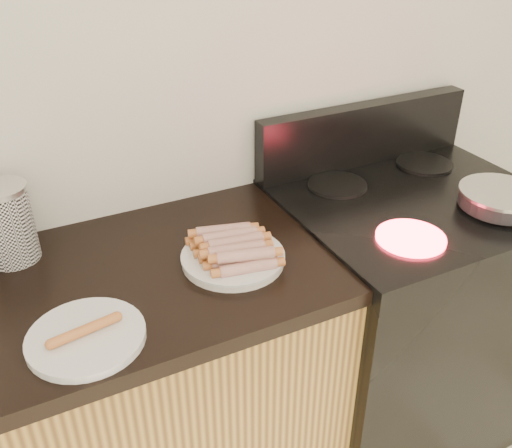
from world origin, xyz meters
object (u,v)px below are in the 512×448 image
frying_pan (502,198)px  side_plate (86,337)px  main_plate (233,259)px  stove (398,318)px  canister (7,223)px

frying_pan → side_plate: size_ratio=1.65×
main_plate → stove: bearing=3.9°
frying_pan → canister: canister is taller
main_plate → canister: (-0.48, 0.26, 0.09)m
canister → frying_pan: bearing=-16.7°
main_plate → side_plate: (-0.39, -0.12, 0.00)m
stove → canister: 1.24m
frying_pan → main_plate: bearing=156.4°
canister → side_plate: bearing=-76.4°
side_plate → stove: bearing=9.3°
main_plate → side_plate: size_ratio=1.05×
frying_pan → main_plate: size_ratio=1.58×
frying_pan → main_plate: (-0.78, 0.12, -0.04)m
side_plate → canister: canister is taller
frying_pan → side_plate: frying_pan is taller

